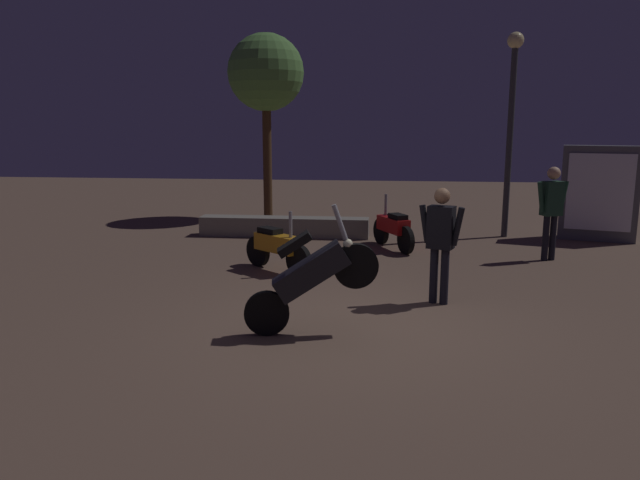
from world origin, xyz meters
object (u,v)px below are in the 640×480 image
(streetlamp_near, at_px, (512,108))
(motorcycle_orange_parked_right, at_px, (277,247))
(motorcycle_red_parked_left, at_px, (393,228))
(person_rider_beside, at_px, (552,205))
(kiosk_billboard, at_px, (599,193))
(motorcycle_black_foreground, at_px, (311,276))
(person_bystander_far, at_px, (441,235))

(streetlamp_near, bearing_deg, motorcycle_orange_parked_right, -140.41)
(motorcycle_red_parked_left, relative_size, person_rider_beside, 0.85)
(motorcycle_red_parked_left, bearing_deg, motorcycle_orange_parked_right, 109.41)
(person_rider_beside, height_order, kiosk_billboard, kiosk_billboard)
(motorcycle_orange_parked_right, distance_m, kiosk_billboard, 7.57)
(motorcycle_black_foreground, xyz_separation_m, person_bystander_far, (1.69, 1.49, 0.26))
(motorcycle_orange_parked_right, distance_m, person_rider_beside, 5.24)
(kiosk_billboard, bearing_deg, motorcycle_red_parked_left, 33.73)
(motorcycle_red_parked_left, bearing_deg, person_rider_beside, -131.43)
(motorcycle_red_parked_left, xyz_separation_m, streetlamp_near, (2.57, 1.65, 2.48))
(motorcycle_orange_parked_right, relative_size, person_rider_beside, 0.76)
(motorcycle_black_foreground, height_order, person_bystander_far, person_bystander_far)
(streetlamp_near, bearing_deg, motorcycle_black_foreground, -117.59)
(motorcycle_black_foreground, xyz_separation_m, kiosk_billboard, (5.60, 6.79, 0.31))
(motorcycle_orange_parked_right, relative_size, streetlamp_near, 0.30)
(kiosk_billboard, bearing_deg, motorcycle_black_foreground, 66.06)
(motorcycle_red_parked_left, height_order, motorcycle_orange_parked_right, same)
(motorcycle_black_foreground, relative_size, kiosk_billboard, 0.79)
(person_bystander_far, height_order, streetlamp_near, streetlamp_near)
(streetlamp_near, relative_size, kiosk_billboard, 2.16)
(motorcycle_red_parked_left, distance_m, streetlamp_near, 3.94)
(streetlamp_near, bearing_deg, person_rider_beside, -81.18)
(motorcycle_red_parked_left, distance_m, person_bystander_far, 3.91)
(motorcycle_black_foreground, distance_m, kiosk_billboard, 8.81)
(person_bystander_far, bearing_deg, kiosk_billboard, -14.41)
(motorcycle_orange_parked_right, xyz_separation_m, kiosk_billboard, (6.59, 3.66, 0.61))
(streetlamp_near, bearing_deg, motorcycle_red_parked_left, -147.27)
(person_rider_beside, relative_size, person_bystander_far, 1.06)
(motorcycle_black_foreground, bearing_deg, person_rider_beside, 38.35)
(motorcycle_red_parked_left, height_order, kiosk_billboard, kiosk_billboard)
(person_rider_beside, height_order, streetlamp_near, streetlamp_near)
(motorcycle_black_foreground, distance_m, person_bystander_far, 2.26)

